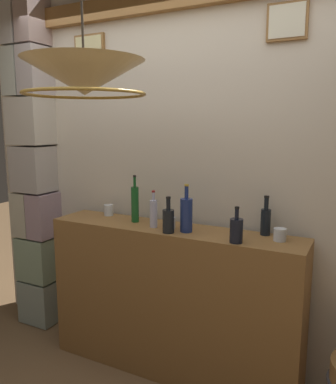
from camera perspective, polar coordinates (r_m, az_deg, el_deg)
panelled_rear_partition at (r=2.73m, az=2.91°, el=4.38°), size 3.59×0.15×2.76m
stone_pillar at (r=3.42m, az=-18.83°, el=3.22°), size 0.35×0.30×2.69m
bar_shelf_unit at (r=2.77m, az=0.49°, el=-15.71°), size 1.76×0.35×1.04m
liquor_bottle_tequila at (r=2.72m, az=-4.88°, el=-1.71°), size 0.05×0.05×0.33m
liquor_bottle_gin at (r=2.58m, az=-2.14°, el=-3.08°), size 0.05×0.05×0.25m
liquor_bottle_sherry at (r=2.48m, az=14.17°, el=-4.05°), size 0.06×0.06×0.25m
liquor_bottle_rye at (r=2.29m, az=10.02°, el=-5.52°), size 0.08×0.08×0.21m
liquor_bottle_amaro at (r=2.47m, az=2.72°, el=-3.29°), size 0.08×0.08×0.31m
liquor_bottle_vodka at (r=2.45m, az=0.05°, el=-4.13°), size 0.07×0.07×0.23m
glass_tumbler_rocks at (r=2.96m, az=-8.74°, el=-2.64°), size 0.07×0.07×0.08m
glass_tumbler_highball at (r=2.56m, az=0.27°, el=-4.56°), size 0.07×0.07×0.08m
glass_tumbler_shot at (r=2.39m, az=16.13°, el=-6.04°), size 0.08×0.08×0.07m
pendant_lamp at (r=2.02m, az=-12.21°, el=15.96°), size 0.61×0.61×0.44m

